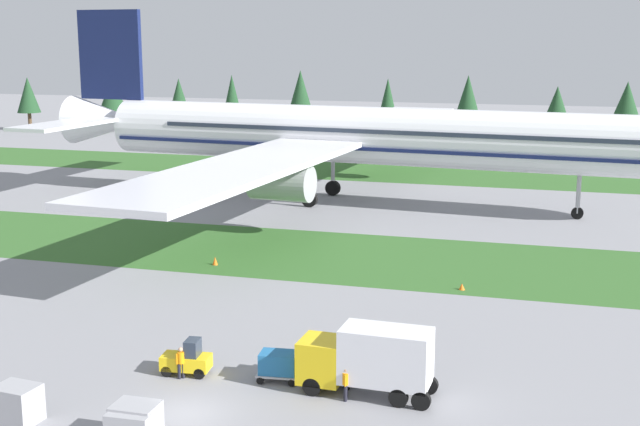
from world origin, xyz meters
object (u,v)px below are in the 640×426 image
ground_crew_loader (181,362)px  catering_truck (368,358)px  ground_crew_marshaller (346,383)px  baggage_tug (187,360)px  airliner (339,134)px  cargo_dolly_lead (279,364)px  uld_container_3 (136,422)px  cargo_dolly_second (333,367)px  taxiway_marker_0 (462,287)px  uld_container_0 (17,404)px  taxiway_marker_1 (215,261)px

ground_crew_loader → catering_truck: bearing=-41.8°
ground_crew_marshaller → ground_crew_loader: same height
baggage_tug → airliner: bearing=-0.7°
cargo_dolly_lead → ground_crew_marshaller: (4.05, -1.49, 0.03)m
ground_crew_marshaller → uld_container_3: bearing=-55.1°
cargo_dolly_second → ground_crew_loader: ground_crew_loader is taller
cargo_dolly_lead → airliner: bearing=5.0°
ground_crew_marshaller → catering_truck: bearing=133.3°
uld_container_3 → taxiway_marker_0: 29.88m
catering_truck → ground_crew_marshaller: size_ratio=4.03×
airliner → uld_container_3: airliner is taller
ground_crew_marshaller → uld_container_0: 15.74m
uld_container_0 → taxiway_marker_1: uld_container_0 is taller
taxiway_marker_0 → taxiway_marker_1: (-19.75, 1.44, 0.09)m
catering_truck → uld_container_3: 11.89m
cargo_dolly_second → catering_truck: (2.06, -0.78, 1.03)m
baggage_tug → cargo_dolly_lead: (5.00, 0.54, 0.10)m
cargo_dolly_second → ground_crew_loader: size_ratio=1.35×
airliner → uld_container_0: airliner is taller
cargo_dolly_second → airliner: bearing=8.3°
taxiway_marker_1 → baggage_tug: bearing=-70.8°
taxiway_marker_1 → uld_container_3: bearing=-73.7°
catering_truck → cargo_dolly_second: bearing=70.9°
catering_truck → uld_container_0: catering_truck is taller
taxiway_marker_1 → cargo_dolly_lead: bearing=-59.1°
uld_container_3 → cargo_dolly_second: bearing=51.8°
ground_crew_loader → uld_container_0: uld_container_0 is taller
ground_crew_loader → uld_container_0: bearing=-172.6°
cargo_dolly_lead → ground_crew_loader: 5.21m
uld_container_0 → taxiway_marker_1: bearing=94.4°
catering_truck → uld_container_3: catering_truck is taller
airliner → ground_crew_marshaller: 52.81m
uld_container_0 → uld_container_3: bearing=-1.7°
ground_crew_loader → uld_container_3: bearing=-126.8°
cargo_dolly_second → catering_truck: catering_truck is taller
uld_container_0 → uld_container_3: size_ratio=1.00×
cargo_dolly_lead → taxiway_marker_0: 20.71m
baggage_tug → cargo_dolly_second: baggage_tug is taller
airliner → ground_crew_loader: size_ratio=48.61×
uld_container_0 → airliner: bearing=89.5°
cargo_dolly_second → taxiway_marker_1: (-15.32, 20.49, -0.60)m
baggage_tug → ground_crew_loader: bearing=167.4°
baggage_tug → ground_crew_loader: baggage_tug is taller
airliner → taxiway_marker_1: bearing=-0.8°
cargo_dolly_second → uld_container_3: size_ratio=1.17×
airliner → catering_truck: bearing=21.1°
cargo_dolly_lead → cargo_dolly_second: same height
airliner → ground_crew_loader: airliner is taller
cargo_dolly_lead → ground_crew_loader: (-5.07, -1.19, 0.03)m
airliner → ground_crew_marshaller: size_ratio=48.61×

